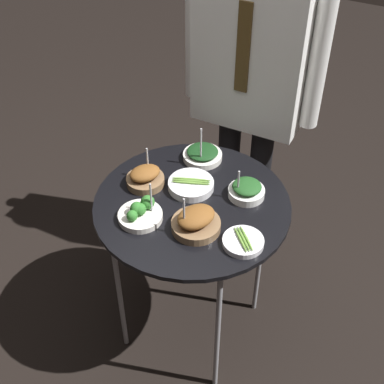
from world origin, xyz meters
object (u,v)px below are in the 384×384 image
at_px(serving_cart, 192,213).
at_px(waiter_figure, 252,71).
at_px(bowl_spinach_front_right, 247,190).
at_px(bowl_asparagus_back_left, 191,185).
at_px(bowl_broccoli_mid_left, 140,213).
at_px(bowl_asparagus_mid_right, 243,242).
at_px(bowl_roast_near_rim, 196,221).
at_px(bowl_spinach_front_left, 202,154).
at_px(bowl_roast_back_right, 145,177).

xyz_separation_m(serving_cart, waiter_figure, (-0.01, 0.54, 0.31)).
relative_size(serving_cart, bowl_spinach_front_right, 5.60).
height_order(serving_cart, bowl_asparagus_back_left, bowl_asparagus_back_left).
bearing_deg(bowl_broccoli_mid_left, bowl_asparagus_back_left, 69.36).
relative_size(bowl_asparagus_back_left, bowl_broccoli_mid_left, 1.09).
xyz_separation_m(serving_cart, bowl_spinach_front_right, (0.16, 0.12, 0.08)).
bearing_deg(bowl_asparagus_mid_right, bowl_broccoli_mid_left, -172.66).
height_order(bowl_asparagus_back_left, bowl_broccoli_mid_left, bowl_broccoli_mid_left).
distance_m(serving_cart, bowl_asparagus_mid_right, 0.27).
relative_size(bowl_asparagus_mid_right, waiter_figure, 0.09).
bearing_deg(serving_cart, bowl_asparagus_back_left, 119.66).
distance_m(bowl_broccoli_mid_left, bowl_spinach_front_right, 0.39).
height_order(serving_cart, waiter_figure, waiter_figure).
height_order(bowl_roast_near_rim, bowl_spinach_front_right, bowl_roast_near_rim).
height_order(bowl_spinach_front_right, bowl_asparagus_mid_right, bowl_spinach_front_right).
xyz_separation_m(bowl_asparagus_mid_right, waiter_figure, (-0.25, 0.65, 0.24)).
xyz_separation_m(serving_cart, bowl_spinach_front_left, (-0.08, 0.25, 0.07)).
xyz_separation_m(bowl_spinach_front_left, bowl_asparagus_back_left, (0.04, -0.18, -0.01)).
bearing_deg(bowl_asparagus_back_left, bowl_roast_near_rim, -58.48).
xyz_separation_m(bowl_asparagus_back_left, waiter_figure, (0.03, 0.47, 0.24)).
distance_m(bowl_asparagus_back_left, bowl_spinach_front_right, 0.20).
bearing_deg(bowl_roast_back_right, bowl_asparagus_mid_right, -14.99).
distance_m(bowl_roast_near_rim, waiter_figure, 0.69).
relative_size(bowl_asparagus_back_left, bowl_roast_near_rim, 1.00).
height_order(bowl_asparagus_mid_right, waiter_figure, waiter_figure).
bearing_deg(bowl_roast_back_right, serving_cart, -3.86).
xyz_separation_m(bowl_asparagus_back_left, bowl_broccoli_mid_left, (-0.08, -0.22, 0.01)).
bearing_deg(bowl_roast_near_rim, serving_cart, 122.64).
relative_size(bowl_roast_back_right, bowl_asparagus_mid_right, 1.05).
distance_m(bowl_broccoli_mid_left, bowl_roast_near_rim, 0.20).
bearing_deg(bowl_roast_back_right, bowl_asparagus_back_left, 18.75).
bearing_deg(bowl_roast_back_right, bowl_broccoli_mid_left, -64.52).
relative_size(serving_cart, bowl_roast_back_right, 5.11).
relative_size(bowl_roast_near_rim, bowl_roast_back_right, 1.16).
height_order(serving_cart, bowl_roast_back_right, bowl_roast_back_right).
bearing_deg(bowl_asparagus_mid_right, bowl_spinach_front_left, 132.38).
height_order(serving_cart, bowl_roast_near_rim, bowl_roast_near_rim).
bearing_deg(bowl_roast_back_right, bowl_spinach_front_left, 62.42).
distance_m(bowl_roast_back_right, waiter_figure, 0.60).
distance_m(bowl_spinach_front_right, bowl_roast_back_right, 0.37).
bearing_deg(bowl_asparagus_mid_right, bowl_spinach_front_right, 110.12).
height_order(bowl_spinach_front_left, bowl_broccoli_mid_left, bowl_spinach_front_left).
xyz_separation_m(bowl_spinach_front_left, bowl_broccoli_mid_left, (-0.04, -0.40, 0.00)).
relative_size(bowl_broccoli_mid_left, bowl_asparagus_mid_right, 1.12).
xyz_separation_m(bowl_broccoli_mid_left, bowl_spinach_front_right, (0.28, 0.27, 0.00)).
bearing_deg(serving_cart, bowl_asparagus_mid_right, -23.47).
bearing_deg(bowl_asparagus_mid_right, bowl_roast_back_right, 165.01).
distance_m(bowl_spinach_front_left, waiter_figure, 0.38).
distance_m(bowl_spinach_front_right, waiter_figure, 0.51).
relative_size(serving_cart, bowl_asparagus_back_left, 4.40).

